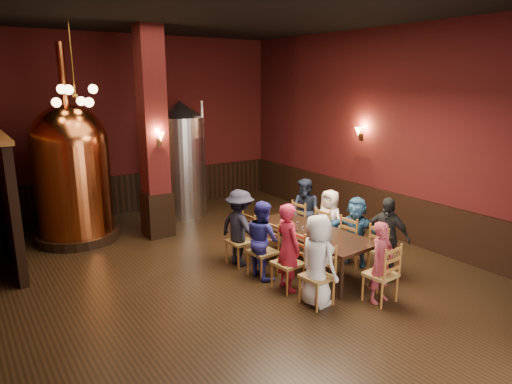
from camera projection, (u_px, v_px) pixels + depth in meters
room at (233, 150)px, 7.64m from camera, size 10.00×10.02×4.50m
wainscot_right at (385, 213)px, 10.21m from camera, size 0.08×9.90×1.00m
wainscot_back at (137, 192)px, 12.05m from camera, size 7.90×0.08×1.00m
column at (153, 135)px, 9.72m from camera, size 0.58×0.58×4.50m
partition at (5, 198)px, 8.73m from camera, size 0.22×3.50×2.40m
pendant_cluster at (75, 96)px, 8.79m from camera, size 0.90×0.90×1.70m
sconce_wall at (361, 134)px, 10.41m from camera, size 0.20×0.20×0.36m
sconce_column at (159, 139)px, 9.50m from camera, size 0.20×0.20×0.36m
dining_table at (311, 234)px, 8.23m from camera, size 1.18×2.47×0.75m
chair_0 at (317, 276)px, 7.02m from camera, size 0.49×0.49×0.92m
person_0 at (317, 260)px, 6.95m from camera, size 0.50×0.73×1.45m
chair_1 at (288, 263)px, 7.53m from camera, size 0.49×0.49×0.92m
person_1 at (288, 247)px, 7.46m from camera, size 0.39×0.56×1.48m
chair_2 at (263, 251)px, 8.03m from camera, size 0.49×0.49×0.92m
person_2 at (263, 239)px, 7.97m from camera, size 0.37×0.69×1.38m
chair_3 at (240, 241)px, 8.54m from camera, size 0.49×0.49×0.92m
person_3 at (240, 228)px, 8.48m from camera, size 0.72×1.03×1.45m
chair_4 at (385, 251)px, 8.04m from camera, size 0.49×0.49×0.92m
person_4 at (386, 237)px, 7.98m from camera, size 0.64×0.92×1.45m
chair_5 at (355, 241)px, 8.55m from camera, size 0.49×0.49×0.92m
person_5 at (355, 231)px, 8.50m from camera, size 0.86×1.27×1.31m
chair_6 at (329, 232)px, 9.05m from camera, size 0.49×0.49×0.92m
person_6 at (329, 222)px, 9.00m from camera, size 0.51×0.70×1.32m
chair_7 at (305, 224)px, 9.56m from camera, size 0.49×0.49×0.92m
person_7 at (306, 212)px, 9.50m from camera, size 0.50×0.75×1.42m
chair_8 at (381, 274)px, 7.11m from camera, size 0.49×0.49×0.92m
person_8 at (381, 262)px, 7.06m from camera, size 0.50×0.35×1.30m
copper_kettle at (72, 172)px, 9.63m from camera, size 2.07×2.07×4.13m
steel_vessel at (182, 159)px, 11.48m from camera, size 1.54×1.54×2.90m
rose_vase at (290, 210)px, 8.85m from camera, size 0.18×0.18×0.30m
wine_glass_0 at (328, 237)px, 7.67m from camera, size 0.07×0.07×0.17m
wine_glass_1 at (303, 231)px, 7.94m from camera, size 0.07×0.07×0.17m
wine_glass_2 at (297, 226)px, 8.20m from camera, size 0.07×0.07×0.17m
wine_glass_3 at (308, 228)px, 8.09m from camera, size 0.07×0.07×0.17m
wine_glass_4 at (312, 223)px, 8.38m from camera, size 0.07×0.07×0.17m
wine_glass_5 at (329, 238)px, 7.63m from camera, size 0.07×0.07×0.17m
wine_glass_6 at (321, 237)px, 7.65m from camera, size 0.07×0.07×0.17m
wine_glass_7 at (315, 234)px, 7.82m from camera, size 0.07×0.07×0.17m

